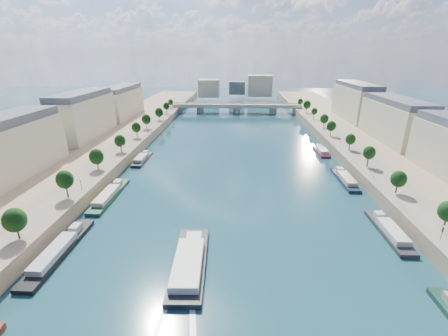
{
  "coord_description": "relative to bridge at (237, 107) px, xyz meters",
  "views": [
    {
      "loc": [
        0.71,
        -21.41,
        49.3
      ],
      "look_at": [
        -4.41,
        93.74,
        5.0
      ],
      "focal_mm": 24.0,
      "sensor_mm": 36.0,
      "label": 1
    }
  ],
  "objects": [
    {
      "name": "trees_right",
      "position": [
        55.0,
        -132.74,
        5.39
      ],
      "size": [
        4.8,
        268.8,
        8.26
      ],
      "color": "#382B1E",
      "rests_on": "ground"
    },
    {
      "name": "trees_left",
      "position": [
        -55.0,
        -140.74,
        5.39
      ],
      "size": [
        4.8,
        268.8,
        8.26
      ],
      "color": "#382B1E",
      "rests_on": "ground"
    },
    {
      "name": "quay_left",
      "position": [
        -72.0,
        -142.74,
        -2.58
      ],
      "size": [
        44.0,
        520.0,
        5.0
      ],
      "primitive_type": "cube",
      "color": "#9E8460",
      "rests_on": "ground"
    },
    {
      "name": "wake",
      "position": [
        -10.55,
        -220.69,
        -5.06
      ],
      "size": [
        10.76,
        26.01,
        0.04
      ],
      "color": "silver",
      "rests_on": "ground"
    },
    {
      "name": "tour_barge",
      "position": [
        -10.55,
        -204.1,
        -4.02
      ],
      "size": [
        9.13,
        28.36,
        3.81
      ],
      "rotation": [
        0.0,
        0.0,
        0.04
      ],
      "color": "black",
      "rests_on": "ground"
    },
    {
      "name": "moored_barges_left",
      "position": [
        -45.5,
        -198.71,
        -4.24
      ],
      "size": [
        5.0,
        161.37,
        3.6
      ],
      "color": "black",
      "rests_on": "ground"
    },
    {
      "name": "pave_right",
      "position": [
        57.0,
        -142.74,
        -0.03
      ],
      "size": [
        14.0,
        520.0,
        0.1
      ],
      "primitive_type": "cube",
      "color": "gray",
      "rests_on": "quay_right"
    },
    {
      "name": "lamps_left",
      "position": [
        -52.5,
        -152.74,
        2.7
      ],
      "size": [
        0.36,
        200.36,
        4.28
      ],
      "color": "black",
      "rests_on": "ground"
    },
    {
      "name": "quay_right",
      "position": [
        72.0,
        -142.74,
        -2.58
      ],
      "size": [
        44.0,
        520.0,
        5.0
      ],
      "primitive_type": "cube",
      "color": "#9E8460",
      "rests_on": "ground"
    },
    {
      "name": "skyline",
      "position": [
        3.19,
        76.78,
        9.57
      ],
      "size": [
        79.0,
        42.0,
        22.0
      ],
      "color": "beige",
      "rests_on": "ground"
    },
    {
      "name": "lamps_right",
      "position": [
        52.5,
        -137.74,
        2.7
      ],
      "size": [
        0.36,
        200.36,
        4.28
      ],
      "color": "black",
      "rests_on": "ground"
    },
    {
      "name": "bridge",
      "position": [
        0.0,
        0.0,
        0.0
      ],
      "size": [
        112.0,
        12.0,
        8.15
      ],
      "color": "#C1B79E",
      "rests_on": "ground"
    },
    {
      "name": "buildings_right",
      "position": [
        85.0,
        -130.74,
        11.37
      ],
      "size": [
        16.0,
        226.0,
        23.2
      ],
      "color": "beige",
      "rests_on": "ground"
    },
    {
      "name": "buildings_left",
      "position": [
        -85.0,
        -130.74,
        11.37
      ],
      "size": [
        16.0,
        226.0,
        23.2
      ],
      "color": "beige",
      "rests_on": "ground"
    },
    {
      "name": "moored_barges_right",
      "position": [
        45.5,
        -187.11,
        -4.24
      ],
      "size": [
        5.0,
        162.66,
        3.6
      ],
      "color": "black",
      "rests_on": "ground"
    },
    {
      "name": "pave_left",
      "position": [
        -57.0,
        -142.74,
        -0.03
      ],
      "size": [
        14.0,
        520.0,
        0.1
      ],
      "primitive_type": "cube",
      "color": "gray",
      "rests_on": "quay_left"
    },
    {
      "name": "ground",
      "position": [
        0.0,
        -142.74,
        -5.08
      ],
      "size": [
        700.0,
        700.0,
        0.0
      ],
      "primitive_type": "plane",
      "color": "#0D2A3C",
      "rests_on": "ground"
    }
  ]
}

